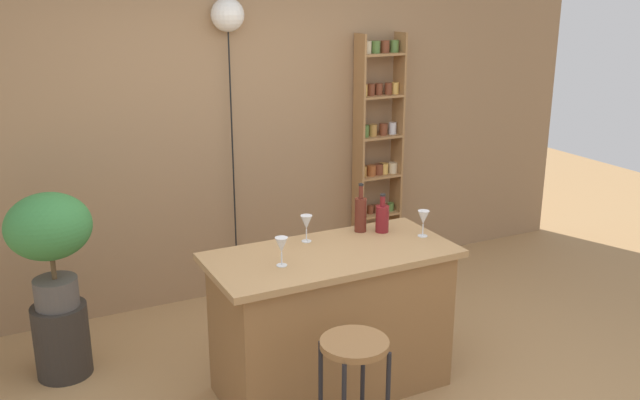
# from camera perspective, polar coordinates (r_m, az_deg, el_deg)

# --- Properties ---
(back_wall) EXTENTS (6.40, 0.10, 2.80)m
(back_wall) POSITION_cam_1_polar(r_m,az_deg,el_deg) (5.39, -7.22, 6.67)
(back_wall) COLOR #997551
(back_wall) RESTS_ON ground
(kitchen_counter) EXTENTS (1.45, 0.68, 0.88)m
(kitchen_counter) POSITION_cam_1_polar(r_m,az_deg,el_deg) (4.25, 0.93, -9.75)
(kitchen_counter) COLOR olive
(kitchen_counter) RESTS_ON ground
(bar_stool) EXTENTS (0.34, 0.34, 0.69)m
(bar_stool) POSITION_cam_1_polar(r_m,az_deg,el_deg) (3.59, 2.78, -13.82)
(bar_stool) COLOR black
(bar_stool) RESTS_ON ground
(spice_shelf) EXTENTS (0.39, 0.17, 2.00)m
(spice_shelf) POSITION_cam_1_polar(r_m,az_deg,el_deg) (5.84, 4.74, 4.02)
(spice_shelf) COLOR #9E7042
(spice_shelf) RESTS_ON ground
(plant_stool) EXTENTS (0.34, 0.34, 0.47)m
(plant_stool) POSITION_cam_1_polar(r_m,az_deg,el_deg) (4.76, -20.18, -10.61)
(plant_stool) COLOR #2D2823
(plant_stool) RESTS_ON ground
(potted_plant) EXTENTS (0.51, 0.46, 0.72)m
(potted_plant) POSITION_cam_1_polar(r_m,az_deg,el_deg) (4.49, -21.09, -2.63)
(potted_plant) COLOR #514C47
(potted_plant) RESTS_ON plant_stool
(bottle_sauce_amber) EXTENTS (0.08, 0.08, 0.31)m
(bottle_sauce_amber) POSITION_cam_1_polar(r_m,az_deg,el_deg) (4.37, 3.31, -1.10)
(bottle_sauce_amber) COLOR #5B2319
(bottle_sauce_amber) RESTS_ON kitchen_counter
(bottle_olive_oil) EXTENTS (0.08, 0.08, 0.24)m
(bottle_olive_oil) POSITION_cam_1_polar(r_m,az_deg,el_deg) (4.38, 5.07, -1.44)
(bottle_olive_oil) COLOR maroon
(bottle_olive_oil) RESTS_ON kitchen_counter
(wine_glass_left) EXTENTS (0.07, 0.07, 0.16)m
(wine_glass_left) POSITION_cam_1_polar(r_m,az_deg,el_deg) (4.19, -1.11, -1.88)
(wine_glass_left) COLOR silver
(wine_glass_left) RESTS_ON kitchen_counter
(wine_glass_center) EXTENTS (0.07, 0.07, 0.16)m
(wine_glass_center) POSITION_cam_1_polar(r_m,az_deg,el_deg) (4.32, 8.38, -1.46)
(wine_glass_center) COLOR silver
(wine_glass_center) RESTS_ON kitchen_counter
(wine_glass_right) EXTENTS (0.07, 0.07, 0.16)m
(wine_glass_right) POSITION_cam_1_polar(r_m,az_deg,el_deg) (3.84, -3.15, -3.72)
(wine_glass_right) COLOR silver
(wine_glass_right) RESTS_ON kitchen_counter
(pendant_globe_light) EXTENTS (0.24, 0.24, 2.28)m
(pendant_globe_light) POSITION_cam_1_polar(r_m,az_deg,el_deg) (5.20, -7.50, 14.41)
(pendant_globe_light) COLOR black
(pendant_globe_light) RESTS_ON ground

